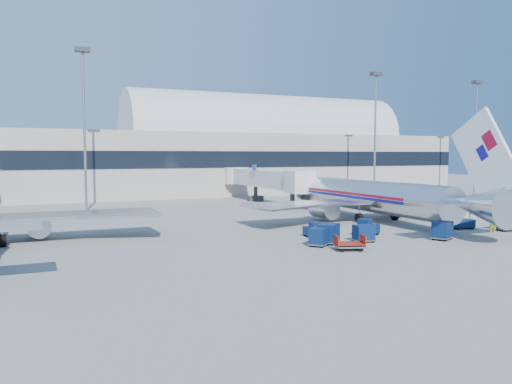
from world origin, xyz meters
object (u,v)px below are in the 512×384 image
mast_east (375,116)px  barrier_near (438,216)px  cart_open_red (350,245)px  tug_right (461,222)px  cart_solo_near (442,230)px  jetbridge_near (261,178)px  cart_solo_far (507,221)px  tug_lead (367,228)px  airliner_main (372,196)px  mast_far_east (476,120)px  barrier_mid (459,214)px  cart_train_c (319,236)px  ramp_worker (493,223)px  cart_train_a (364,233)px  cart_train_b (329,233)px  tug_left (313,230)px

mast_east → barrier_near: size_ratio=7.53×
mast_east → cart_open_red: size_ratio=8.21×
tug_right → cart_solo_near: bearing=-132.1°
jetbridge_near → cart_solo_near: jetbridge_near is taller
barrier_near → cart_solo_far: size_ratio=1.26×
tug_lead → tug_right: bearing=-26.1°
tug_right → mast_east: bearing=81.4°
mast_east → airliner_main: bearing=-128.1°
mast_far_east → cart_open_red: size_ratio=8.21×
barrier_mid → cart_solo_far: bearing=-110.6°
cart_train_c → ramp_worker: bearing=-39.3°
mast_far_east → barrier_mid: (-33.70, -28.00, -14.34)m
tug_lead → cart_open_red: size_ratio=1.05×
tug_lead → cart_train_a: size_ratio=1.52×
barrier_near → cart_train_b: bearing=-157.8°
airliner_main → tug_right: bearing=-65.8°
cart_train_b → cart_train_c: cart_train_b is taller
tug_lead → cart_train_a: 3.67m
jetbridge_near → cart_open_red: bearing=-105.1°
tug_left → cart_open_red: bearing=-178.5°
barrier_mid → tug_right: (-7.05, -6.95, 0.29)m
barrier_near → tug_right: size_ratio=1.10×
tug_left → jetbridge_near: bearing=-10.6°
barrier_near → cart_train_c: 24.54m
barrier_mid → cart_solo_far: cart_solo_far is taller
tug_right → ramp_worker: size_ratio=1.39×
mast_east → cart_solo_far: 42.28m
mast_east → tug_right: size_ratio=8.29×
mast_far_east → barrier_near: (-37.00, -28.00, -14.34)m
cart_solo_near → ramp_worker: 7.93m
barrier_near → cart_train_c: cart_train_c is taller
jetbridge_near → cart_open_red: size_ratio=9.99×
tug_lead → ramp_worker: size_ratio=1.48×
tug_lead → cart_train_b: 6.15m
tug_right → cart_train_c: bearing=-157.1°
airliner_main → mast_far_east: 53.06m
jetbridge_near → tug_left: bearing=-107.0°
barrier_mid → cart_train_c: bearing=-160.2°
cart_solo_far → barrier_near: bearing=100.0°
jetbridge_near → mast_east: mast_east is taller
tug_right → cart_train_b: (-17.57, -1.76, 0.20)m
cart_train_b → cart_solo_far: 20.91m
barrier_near → ramp_worker: size_ratio=1.53×
airliner_main → mast_east: size_ratio=1.65×
cart_solo_far → ramp_worker: bearing=-161.7°
tug_right → tug_left: 17.16m
mast_east → tug_lead: bearing=-128.6°
cart_solo_far → barrier_mid: bearing=82.0°
tug_right → mast_far_east: bearing=56.3°
tug_left → cart_solo_far: 20.91m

